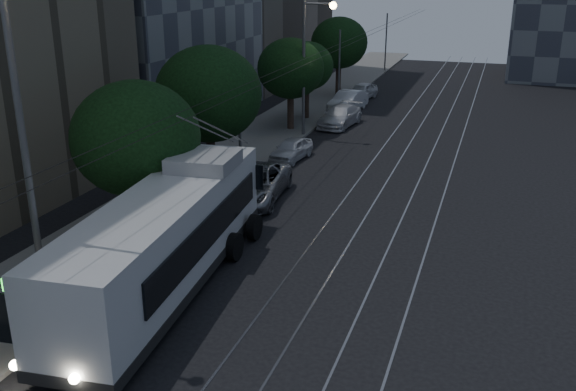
% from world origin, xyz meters
% --- Properties ---
extents(ground, '(120.00, 120.00, 0.00)m').
position_xyz_m(ground, '(0.00, 0.00, 0.00)').
color(ground, black).
rests_on(ground, ground).
extents(sidewalk, '(5.00, 90.00, 0.15)m').
position_xyz_m(sidewalk, '(-7.50, 20.00, 0.07)').
color(sidewalk, slate).
rests_on(sidewalk, ground).
extents(tram_rails, '(4.52, 90.00, 0.02)m').
position_xyz_m(tram_rails, '(2.50, 20.00, 0.01)').
color(tram_rails, gray).
rests_on(tram_rails, ground).
extents(overhead_wires, '(2.23, 90.00, 6.00)m').
position_xyz_m(overhead_wires, '(-4.97, 20.00, 3.47)').
color(overhead_wires, black).
rests_on(overhead_wires, ground).
extents(trolleybus, '(3.87, 13.21, 5.63)m').
position_xyz_m(trolleybus, '(-3.34, -1.09, 1.81)').
color(trolleybus, silver).
rests_on(trolleybus, ground).
extents(pickup_silver, '(3.17, 5.95, 1.59)m').
position_xyz_m(pickup_silver, '(-3.79, 8.00, 0.80)').
color(pickup_silver, '#93949A').
rests_on(pickup_silver, ground).
extents(car_white_a, '(1.89, 3.79, 1.24)m').
position_xyz_m(car_white_a, '(-4.25, 14.98, 0.62)').
color(car_white_a, silver).
rests_on(car_white_a, ground).
extents(car_white_b, '(2.56, 5.03, 1.40)m').
position_xyz_m(car_white_b, '(-3.65, 24.00, 0.70)').
color(car_white_b, silver).
rests_on(car_white_b, ground).
extents(car_white_c, '(2.34, 4.87, 1.54)m').
position_xyz_m(car_white_c, '(-4.30, 29.00, 0.77)').
color(car_white_c, white).
rests_on(car_white_c, ground).
extents(car_white_d, '(2.34, 4.24, 1.36)m').
position_xyz_m(car_white_d, '(-4.30, 34.01, 0.68)').
color(car_white_d, silver).
rests_on(car_white_d, ground).
extents(tree_1, '(5.06, 5.06, 6.41)m').
position_xyz_m(tree_1, '(-6.50, 2.45, 4.12)').
color(tree_1, '#2F211A').
rests_on(tree_1, ground).
extents(tree_2, '(5.16, 5.16, 7.03)m').
position_xyz_m(tree_2, '(-6.50, 9.11, 4.69)').
color(tree_2, '#2F211A').
rests_on(tree_2, ground).
extents(tree_3, '(4.41, 4.41, 6.17)m').
position_xyz_m(tree_3, '(-6.50, 21.65, 4.17)').
color(tree_3, '#2F211A').
rests_on(tree_3, ground).
extents(tree_4, '(3.84, 3.84, 5.59)m').
position_xyz_m(tree_4, '(-6.50, 25.23, 3.84)').
color(tree_4, '#2F211A').
rests_on(tree_4, ground).
extents(tree_5, '(4.73, 4.73, 6.65)m').
position_xyz_m(tree_5, '(-6.50, 34.58, 4.51)').
color(tree_5, '#2F211A').
rests_on(tree_5, ground).
extents(streetlamp_near, '(2.52, 0.44, 10.49)m').
position_xyz_m(streetlamp_near, '(-4.91, -4.99, 6.29)').
color(streetlamp_near, '#5E5E61').
rests_on(streetlamp_near, ground).
extents(streetlamp_far, '(2.15, 0.44, 8.72)m').
position_xyz_m(streetlamp_far, '(-4.80, 20.36, 5.32)').
color(streetlamp_far, '#5E5E61').
rests_on(streetlamp_far, ground).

